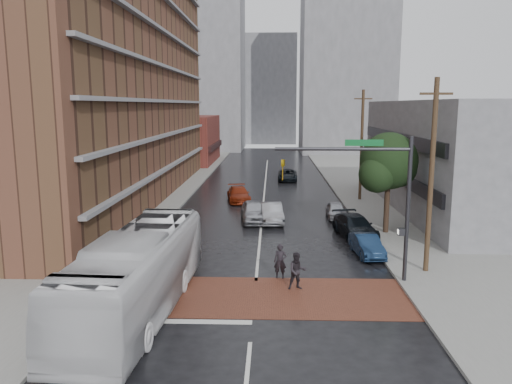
# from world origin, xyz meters

# --- Properties ---
(ground) EXTENTS (160.00, 160.00, 0.00)m
(ground) POSITION_xyz_m (0.00, 0.00, 0.00)
(ground) COLOR black
(ground) RESTS_ON ground
(crosswalk) EXTENTS (14.00, 5.00, 0.02)m
(crosswalk) POSITION_xyz_m (0.00, 0.50, 0.01)
(crosswalk) COLOR brown
(crosswalk) RESTS_ON ground
(sidewalk_west) EXTENTS (9.00, 90.00, 0.15)m
(sidewalk_west) POSITION_xyz_m (-11.50, 25.00, 0.07)
(sidewalk_west) COLOR gray
(sidewalk_west) RESTS_ON ground
(sidewalk_east) EXTENTS (9.00, 90.00, 0.15)m
(sidewalk_east) POSITION_xyz_m (11.50, 25.00, 0.07)
(sidewalk_east) COLOR gray
(sidewalk_east) RESTS_ON ground
(apartment_block) EXTENTS (10.00, 44.00, 28.00)m
(apartment_block) POSITION_xyz_m (-14.00, 24.00, 14.00)
(apartment_block) COLOR brown
(apartment_block) RESTS_ON ground
(storefront_west) EXTENTS (8.00, 16.00, 7.00)m
(storefront_west) POSITION_xyz_m (-12.00, 54.00, 3.50)
(storefront_west) COLOR maroon
(storefront_west) RESTS_ON ground
(building_east) EXTENTS (11.00, 26.00, 9.00)m
(building_east) POSITION_xyz_m (16.50, 20.00, 4.50)
(building_east) COLOR gray
(building_east) RESTS_ON ground
(distant_tower_west) EXTENTS (18.00, 16.00, 32.00)m
(distant_tower_west) POSITION_xyz_m (-14.00, 78.00, 16.00)
(distant_tower_west) COLOR gray
(distant_tower_west) RESTS_ON ground
(distant_tower_east) EXTENTS (16.00, 14.00, 36.00)m
(distant_tower_east) POSITION_xyz_m (14.00, 72.00, 18.00)
(distant_tower_east) COLOR gray
(distant_tower_east) RESTS_ON ground
(distant_tower_center) EXTENTS (12.00, 10.00, 24.00)m
(distant_tower_center) POSITION_xyz_m (0.00, 95.00, 12.00)
(distant_tower_center) COLOR gray
(distant_tower_center) RESTS_ON ground
(street_tree) EXTENTS (4.20, 4.10, 6.90)m
(street_tree) POSITION_xyz_m (8.52, 12.03, 4.73)
(street_tree) COLOR #332319
(street_tree) RESTS_ON ground
(signal_mast) EXTENTS (6.50, 0.30, 7.20)m
(signal_mast) POSITION_xyz_m (5.85, 2.50, 4.73)
(signal_mast) COLOR #2D2D33
(signal_mast) RESTS_ON ground
(utility_pole_near) EXTENTS (1.60, 0.26, 10.00)m
(utility_pole_near) POSITION_xyz_m (8.80, 4.00, 5.14)
(utility_pole_near) COLOR #473321
(utility_pole_near) RESTS_ON ground
(utility_pole_far) EXTENTS (1.60, 0.26, 10.00)m
(utility_pole_far) POSITION_xyz_m (8.80, 24.00, 5.14)
(utility_pole_far) COLOR #473321
(utility_pole_far) RESTS_ON ground
(transit_bus) EXTENTS (3.55, 12.60, 3.47)m
(transit_bus) POSITION_xyz_m (-4.81, -1.41, 1.74)
(transit_bus) COLOR silver
(transit_bus) RESTS_ON ground
(pedestrian_a) EXTENTS (0.69, 0.50, 1.77)m
(pedestrian_a) POSITION_xyz_m (1.21, 3.00, 0.88)
(pedestrian_a) COLOR black
(pedestrian_a) RESTS_ON ground
(pedestrian_b) EXTENTS (0.98, 0.83, 1.80)m
(pedestrian_b) POSITION_xyz_m (1.99, 1.49, 0.90)
(pedestrian_b) COLOR black
(pedestrian_b) RESTS_ON ground
(car_travel_a) EXTENTS (2.33, 4.79, 1.57)m
(car_travel_a) POSITION_xyz_m (-0.59, 15.40, 0.79)
(car_travel_a) COLOR #B1B3B9
(car_travel_a) RESTS_ON ground
(car_travel_b) EXTENTS (1.92, 4.50, 1.44)m
(car_travel_b) POSITION_xyz_m (0.75, 15.14, 0.72)
(car_travel_b) COLOR #B0B2B8
(car_travel_b) RESTS_ON ground
(car_travel_c) EXTENTS (2.59, 4.87, 1.34)m
(car_travel_c) POSITION_xyz_m (-2.26, 23.26, 0.67)
(car_travel_c) COLOR maroon
(car_travel_c) RESTS_ON ground
(suv_travel) EXTENTS (2.30, 4.75, 1.30)m
(suv_travel) POSITION_xyz_m (2.55, 36.06, 0.65)
(suv_travel) COLOR black
(suv_travel) RESTS_ON ground
(car_parked_near) EXTENTS (1.67, 3.84, 1.23)m
(car_parked_near) POSITION_xyz_m (6.30, 7.02, 0.61)
(car_parked_near) COLOR #142846
(car_parked_near) RESTS_ON ground
(car_parked_mid) EXTENTS (2.88, 5.20, 1.43)m
(car_parked_mid) POSITION_xyz_m (6.30, 11.25, 0.71)
(car_parked_mid) COLOR black
(car_parked_mid) RESTS_ON ground
(car_parked_far) EXTENTS (1.52, 3.62, 1.22)m
(car_parked_far) POSITION_xyz_m (5.75, 16.86, 0.61)
(car_parked_far) COLOR #B0B2B8
(car_parked_far) RESTS_ON ground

